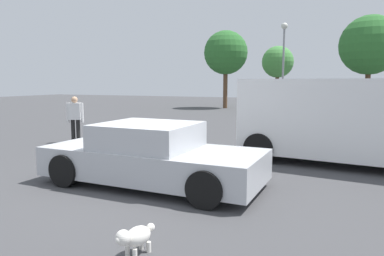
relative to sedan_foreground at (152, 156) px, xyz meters
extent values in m
plane|color=#424244|center=(-0.05, -0.12, -0.57)|extent=(80.00, 80.00, 0.00)
cube|color=#B7BABF|center=(0.02, 0.00, -0.12)|extent=(4.42, 1.92, 0.58)
cube|color=#B7BABF|center=(-0.08, 0.00, 0.41)|extent=(1.88, 1.70, 0.49)
cube|color=slate|center=(0.79, -0.02, 0.41)|extent=(0.10, 1.53, 0.41)
cube|color=slate|center=(-0.94, 0.02, 0.41)|extent=(0.10, 1.53, 0.41)
cylinder|color=black|center=(1.53, 0.81, -0.25)|extent=(0.65, 0.24, 0.64)
cylinder|color=black|center=(1.49, -0.89, -0.25)|extent=(0.65, 0.24, 0.64)
cylinder|color=black|center=(-1.44, 0.89, -0.25)|extent=(0.65, 0.24, 0.64)
cylinder|color=black|center=(-1.48, -0.81, -0.25)|extent=(0.65, 0.24, 0.64)
ellipsoid|color=white|center=(1.31, -2.66, -0.35)|extent=(0.31, 0.41, 0.23)
sphere|color=white|center=(1.26, -2.89, -0.28)|extent=(0.18, 0.18, 0.18)
sphere|color=white|center=(1.24, -2.95, -0.29)|extent=(0.08, 0.08, 0.08)
cylinder|color=white|center=(1.34, -2.79, -0.51)|extent=(0.06, 0.06, 0.13)
cylinder|color=white|center=(1.22, -2.76, -0.51)|extent=(0.06, 0.06, 0.13)
cylinder|color=white|center=(1.40, -2.56, -0.51)|extent=(0.06, 0.06, 0.13)
cylinder|color=white|center=(1.28, -2.53, -0.51)|extent=(0.06, 0.06, 0.13)
sphere|color=white|center=(1.36, -2.45, -0.31)|extent=(0.10, 0.10, 0.10)
cube|color=white|center=(3.48, 3.46, 0.60)|extent=(5.07, 2.52, 1.89)
cylinder|color=black|center=(1.76, 4.61, -0.19)|extent=(0.78, 0.33, 0.76)
cylinder|color=black|center=(1.55, 2.73, -0.19)|extent=(0.78, 0.33, 0.76)
cylinder|color=black|center=(-4.72, 3.36, -0.18)|extent=(0.13, 0.13, 0.79)
cylinder|color=black|center=(-4.88, 3.29, -0.18)|extent=(0.13, 0.13, 0.79)
cube|color=white|center=(-4.80, 3.33, 0.49)|extent=(0.46, 0.38, 0.56)
cylinder|color=white|center=(-4.58, 3.43, 0.45)|extent=(0.09, 0.09, 0.66)
cylinder|color=white|center=(-5.02, 3.23, 0.45)|extent=(0.09, 0.09, 0.66)
sphere|color=tan|center=(-4.80, 3.33, 0.88)|extent=(0.21, 0.21, 0.21)
cylinder|color=gray|center=(-0.58, 19.65, 2.29)|extent=(0.14, 0.14, 5.72)
sphere|color=silver|center=(-0.58, 19.65, 5.28)|extent=(0.44, 0.44, 0.44)
cylinder|color=brown|center=(-5.13, 20.75, 0.94)|extent=(0.34, 0.34, 3.02)
sphere|color=#2D6B2D|center=(-5.13, 20.75, 3.71)|extent=(3.36, 3.36, 3.36)
cylinder|color=brown|center=(4.74, 18.84, 0.89)|extent=(0.31, 0.31, 2.93)
sphere|color=#2D6B2D|center=(4.74, 18.84, 3.72)|extent=(3.63, 3.63, 3.63)
cylinder|color=brown|center=(-1.98, 25.55, 0.80)|extent=(0.32, 0.32, 2.74)
sphere|color=#478C42|center=(-1.98, 25.55, 3.18)|extent=(2.70, 2.70, 2.70)
camera|label=1|loc=(3.49, -6.13, 1.47)|focal=33.57mm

